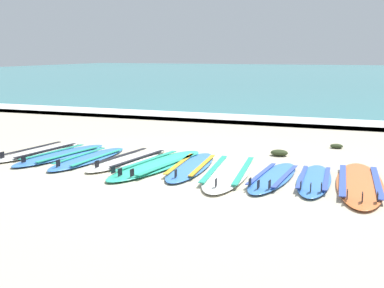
{
  "coord_description": "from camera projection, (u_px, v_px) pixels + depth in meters",
  "views": [
    {
      "loc": [
        2.68,
        -7.02,
        1.87
      ],
      "look_at": [
        -0.21,
        0.89,
        0.25
      ],
      "focal_mm": 44.81,
      "sensor_mm": 36.0,
      "label": 1
    }
  ],
  "objects": [
    {
      "name": "surfboard_3",
      "position": [
        129.0,
        159.0,
        8.33
      ],
      "size": [
        0.88,
        2.23,
        0.18
      ],
      "color": "silver",
      "rests_on": "ground"
    },
    {
      "name": "sea",
      "position": [
        334.0,
        74.0,
        40.11
      ],
      "size": [
        80.0,
        60.0,
        0.1
      ],
      "primitive_type": "cube",
      "color": "teal",
      "rests_on": "ground"
    },
    {
      "name": "surfboard_1",
      "position": [
        61.0,
        155.0,
        8.68
      ],
      "size": [
        0.9,
        2.27,
        0.18
      ],
      "color": "#3875CC",
      "rests_on": "ground"
    },
    {
      "name": "seaweed_clump_by_the_boards",
      "position": [
        279.0,
        153.0,
        8.77
      ],
      "size": [
        0.32,
        0.25,
        0.11
      ],
      "primitive_type": "ellipsoid",
      "color": "#2D381E",
      "rests_on": "ground"
    },
    {
      "name": "seaweed_clump_near_shoreline",
      "position": [
        337.0,
        146.0,
        9.46
      ],
      "size": [
        0.25,
        0.2,
        0.09
      ],
      "primitive_type": "ellipsoid",
      "color": "#2D381E",
      "rests_on": "ground"
    },
    {
      "name": "surfboard_5",
      "position": [
        191.0,
        166.0,
        7.81
      ],
      "size": [
        0.71,
        2.2,
        0.18
      ],
      "color": "#3875CC",
      "rests_on": "ground"
    },
    {
      "name": "surfboard_8",
      "position": [
        314.0,
        180.0,
        6.98
      ],
      "size": [
        0.56,
        1.95,
        0.18
      ],
      "color": "#3875CC",
      "rests_on": "ground"
    },
    {
      "name": "surfboard_7",
      "position": [
        273.0,
        177.0,
        7.14
      ],
      "size": [
        0.65,
        2.03,
        0.18
      ],
      "color": "#3875CC",
      "rests_on": "ground"
    },
    {
      "name": "wave_foam_strip",
      "position": [
        260.0,
        120.0,
        12.99
      ],
      "size": [
        80.0,
        1.21,
        0.11
      ],
      "primitive_type": "cube",
      "color": "white",
      "rests_on": "ground"
    },
    {
      "name": "surfboard_2",
      "position": [
        89.0,
        158.0,
        8.39
      ],
      "size": [
        0.66,
        2.11,
        0.18
      ],
      "color": "#3875CC",
      "rests_on": "ground"
    },
    {
      "name": "surfboard_4",
      "position": [
        158.0,
        164.0,
        7.95
      ],
      "size": [
        1.06,
        2.64,
        0.18
      ],
      "color": "#2DB793",
      "rests_on": "ground"
    },
    {
      "name": "surfboard_0",
      "position": [
        39.0,
        151.0,
        8.99
      ],
      "size": [
        0.84,
        2.22,
        0.18
      ],
      "color": "white",
      "rests_on": "ground"
    },
    {
      "name": "surfboard_9",
      "position": [
        359.0,
        183.0,
        6.81
      ],
      "size": [
        0.76,
        2.6,
        0.18
      ],
      "color": "orange",
      "rests_on": "ground"
    },
    {
      "name": "ground_plane",
      "position": [
        185.0,
        170.0,
        7.73
      ],
      "size": [
        80.0,
        80.0,
        0.0
      ],
      "primitive_type": "plane",
      "color": "#B7AD93"
    },
    {
      "name": "surfboard_6",
      "position": [
        229.0,
        171.0,
        7.49
      ],
      "size": [
        0.91,
        2.64,
        0.18
      ],
      "color": "silver",
      "rests_on": "ground"
    }
  ]
}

